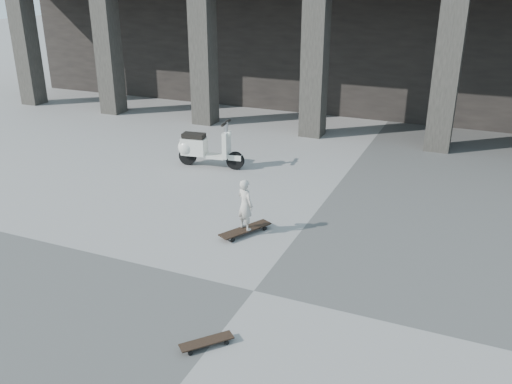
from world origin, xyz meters
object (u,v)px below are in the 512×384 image
at_px(longboard, 245,230).
at_px(scooter, 200,148).
at_px(skateboard_spare, 207,342).
at_px(child, 245,205).

bearing_deg(longboard, scooter, 68.59).
distance_m(longboard, scooter, 4.02).
height_order(longboard, skateboard_spare, longboard).
height_order(child, scooter, scooter).
bearing_deg(skateboard_spare, longboard, 57.37).
xyz_separation_m(skateboard_spare, child, (-0.87, 3.16, 0.52)).
distance_m(longboard, skateboard_spare, 3.28).
bearing_deg(scooter, child, -56.23).
bearing_deg(longboard, child, -151.99).
xyz_separation_m(longboard, scooter, (-2.60, 3.04, 0.39)).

